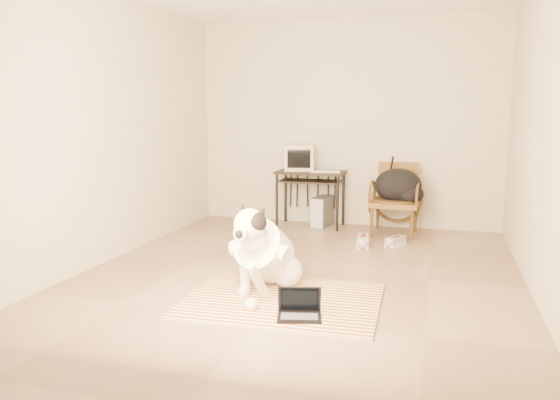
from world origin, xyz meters
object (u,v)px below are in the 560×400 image
at_px(computer_desk, 310,179).
at_px(pc_tower, 323,211).
at_px(dog, 264,254).
at_px(crt_monitor, 299,158).
at_px(backpack, 400,187).
at_px(laptop, 299,309).
at_px(rattan_chair, 395,199).

distance_m(computer_desk, pc_tower, 0.46).
relative_size(dog, crt_monitor, 2.53).
height_order(computer_desk, backpack, backpack).
bearing_deg(backpack, laptop, -98.98).
bearing_deg(dog, computer_desk, 95.11).
bearing_deg(crt_monitor, laptop, -75.32).
bearing_deg(backpack, crt_monitor, 170.80).
distance_m(laptop, crt_monitor, 3.48).
height_order(dog, pc_tower, dog).
xyz_separation_m(pc_tower, backpack, (1.00, -0.21, 0.40)).
distance_m(laptop, computer_desk, 3.33).
bearing_deg(crt_monitor, dog, -81.46).
relative_size(laptop, backpack, 0.61).
relative_size(computer_desk, backpack, 1.47).
bearing_deg(backpack, computer_desk, 172.27).
xyz_separation_m(computer_desk, pc_tower, (0.16, 0.05, -0.43)).
height_order(dog, laptop, dog).
distance_m(dog, computer_desk, 2.70).
height_order(laptop, backpack, backpack).
height_order(laptop, computer_desk, computer_desk).
bearing_deg(rattan_chair, laptop, -97.80).
bearing_deg(laptop, dog, 129.66).
xyz_separation_m(laptop, crt_monitor, (-0.86, 3.27, 0.83)).
distance_m(dog, backpack, 2.69).
height_order(crt_monitor, rattan_chair, crt_monitor).
distance_m(laptop, rattan_chair, 3.15).
height_order(laptop, crt_monitor, crt_monitor).
xyz_separation_m(dog, rattan_chair, (0.87, 2.57, 0.11)).
bearing_deg(rattan_chair, computer_desk, 174.60).
bearing_deg(computer_desk, crt_monitor, 161.22).
bearing_deg(pc_tower, rattan_chair, -9.17).
bearing_deg(laptop, crt_monitor, 104.68).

